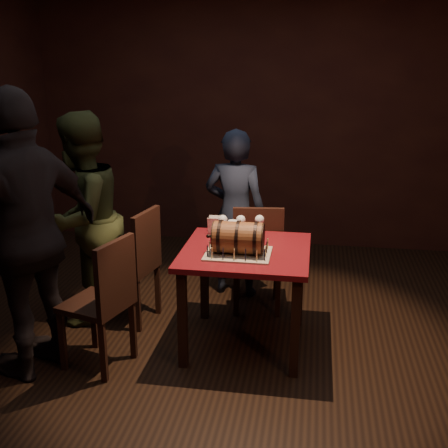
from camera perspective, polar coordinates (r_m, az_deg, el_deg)
The scene contains 16 objects.
room_shell at distance 3.73m, azimuth 0.36°, elevation 6.38°, with size 5.04×5.04×2.80m.
pub_table at distance 4.03m, azimuth 2.21°, elevation -4.05°, with size 0.90×0.90×0.75m.
cake_board at distance 3.89m, azimuth 1.44°, elevation -3.02°, with size 0.45×0.35×0.01m, color gray.
barrel_cake at distance 3.85m, azimuth 1.45°, elevation -1.39°, with size 0.40×0.24×0.24m.
birthday_candles at distance 3.87m, azimuth 1.45°, elevation -2.38°, with size 0.40×0.30×0.09m.
wine_glass_left at distance 4.26m, azimuth -0.13°, elevation 0.36°, with size 0.07×0.07×0.16m.
wine_glass_mid at distance 4.25m, azimuth 1.72°, elevation 0.32°, with size 0.07×0.07×0.16m.
wine_glass_right at distance 4.27m, azimuth 3.63°, elevation 0.35°, with size 0.07×0.07×0.16m.
pint_of_ale at distance 4.16m, azimuth 0.91°, elevation -0.69°, with size 0.07×0.07×0.15m.
menu_card at distance 4.32m, azimuth -0.96°, elevation -0.12°, with size 0.10×0.05×0.13m, color white, non-canonical shape.
chair_back at distance 4.60m, azimuth 3.44°, elevation -2.93°, with size 0.44×0.44×0.93m.
chair_left_rear at distance 4.49m, azimuth -8.90°, elevation -3.63°, with size 0.47×0.47×0.93m.
chair_left_front at distance 3.87m, azimuth -11.98°, elevation -7.24°, with size 0.50×0.50×0.93m.
person_back at distance 4.90m, azimuth 1.16°, elevation 1.05°, with size 0.54×0.35×1.48m, color black.
person_left_rear at distance 4.53m, azimuth -14.24°, elevation 0.45°, with size 0.81×0.63×1.67m, color #343B1D.
person_left_front at distance 3.84m, azimuth -19.29°, elevation -1.16°, with size 1.12×0.47×1.91m, color black.
Camera 1 is at (0.58, -3.62, 2.09)m, focal length 45.00 mm.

